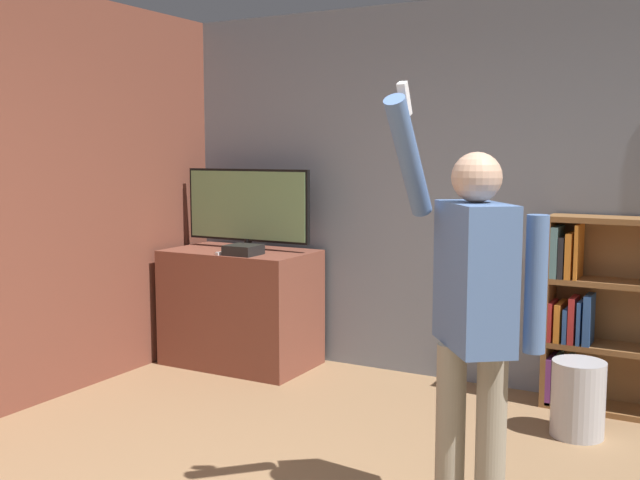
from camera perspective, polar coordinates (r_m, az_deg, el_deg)
name	(u,v)px	position (r m, az deg, el deg)	size (l,w,h in m)	color
wall_back	(497,195)	(5.32, 13.35, 3.39)	(6.97, 0.09, 2.70)	gray
wall_side_brick	(64,196)	(5.32, -18.95, 3.19)	(0.06, 4.63, 2.70)	brown
tv_ledge	(241,307)	(5.85, -6.05, -5.13)	(1.12, 0.68, 0.89)	brown
television	(247,207)	(5.82, -5.55, 2.49)	(1.09, 0.22, 0.62)	black
game_console	(243,250)	(5.51, -5.86, -0.76)	(0.23, 0.22, 0.07)	black
remote_loose	(224,253)	(5.55, -7.32, -0.99)	(0.07, 0.14, 0.02)	white
bookshelf	(598,314)	(5.09, 20.40, -5.32)	(0.80, 0.28, 1.24)	brown
person	(473,305)	(3.24, 11.59, -4.87)	(0.60, 0.56, 1.93)	gray
waste_bin	(578,399)	(4.68, 19.06, -11.36)	(0.31, 0.31, 0.45)	#B7B7BC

